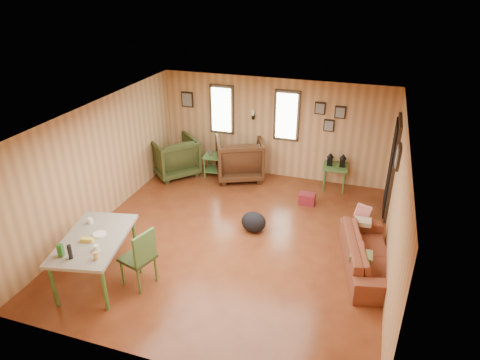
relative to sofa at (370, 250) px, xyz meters
The scene contains 11 objects.
room 2.47m from the sofa, 169.73° to the left, with size 5.54×6.04×2.44m.
sofa is the anchor object (origin of this frame).
recliner_brown 4.20m from the sofa, 139.51° to the left, with size 1.08×1.01×1.11m, color #442714.
recliner_green 5.33m from the sofa, 153.35° to the left, with size 1.01×0.94×1.04m, color #36401D.
end_table 4.59m from the sofa, 145.26° to the left, with size 0.57×0.53×0.67m.
side_table 3.00m from the sofa, 107.77° to the left, with size 0.57×0.57×0.88m.
cooler 2.36m from the sofa, 125.86° to the left, with size 0.35×0.25×0.25m.
backpack 2.23m from the sofa, 167.08° to the left, with size 0.52×0.41×0.42m.
sofa_pillows 0.30m from the sofa, 123.52° to the left, with size 0.40×1.51×0.31m.
dining_table 4.50m from the sofa, 158.25° to the right, with size 1.23×1.72×1.02m.
dining_chair 3.76m from the sofa, 155.45° to the right, with size 0.57×0.57×1.02m.
Camera 1 is at (2.23, -6.42, 4.58)m, focal length 32.00 mm.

